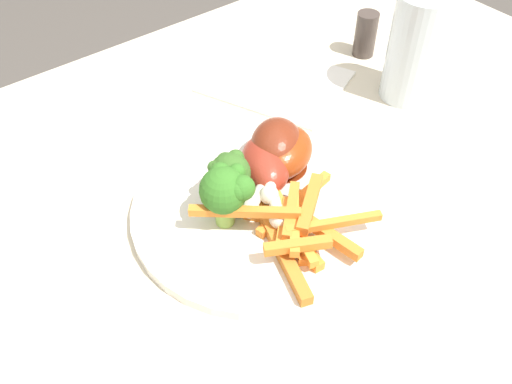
# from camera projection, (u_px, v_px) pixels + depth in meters

# --- Properties ---
(dining_table) EXTENTS (1.20, 0.65, 0.75)m
(dining_table) POSITION_uv_depth(u_px,v_px,m) (204.00, 268.00, 0.67)
(dining_table) COLOR beige
(dining_table) RESTS_ON ground_plane
(dinner_plate) EXTENTS (0.25, 0.25, 0.01)m
(dinner_plate) POSITION_uv_depth(u_px,v_px,m) (256.00, 210.00, 0.56)
(dinner_plate) COLOR white
(dinner_plate) RESTS_ON dining_table
(broccoli_floret_front) EXTENTS (0.04, 0.04, 0.06)m
(broccoli_floret_front) POSITION_uv_depth(u_px,v_px,m) (229.00, 173.00, 0.54)
(broccoli_floret_front) COLOR #88A156
(broccoli_floret_front) RESTS_ON dinner_plate
(broccoli_floret_middle) EXTENTS (0.05, 0.05, 0.07)m
(broccoli_floret_middle) POSITION_uv_depth(u_px,v_px,m) (228.00, 190.00, 0.51)
(broccoli_floret_middle) COLOR #8FBB4E
(broccoli_floret_middle) RESTS_ON dinner_plate
(carrot_fries_pile) EXTENTS (0.16, 0.14, 0.03)m
(carrot_fries_pile) POSITION_uv_depth(u_px,v_px,m) (294.00, 225.00, 0.52)
(carrot_fries_pile) COLOR orange
(carrot_fries_pile) RESTS_ON dinner_plate
(chicken_drumstick_near) EXTENTS (0.13, 0.09, 0.04)m
(chicken_drumstick_near) POSITION_uv_depth(u_px,v_px,m) (282.00, 155.00, 0.58)
(chicken_drumstick_near) COLOR #63200A
(chicken_drumstick_near) RESTS_ON dinner_plate
(chicken_drumstick_far) EXTENTS (0.09, 0.12, 0.04)m
(chicken_drumstick_far) POSITION_uv_depth(u_px,v_px,m) (266.00, 167.00, 0.57)
(chicken_drumstick_far) COLOR maroon
(chicken_drumstick_far) RESTS_ON dinner_plate
(chicken_drumstick_extra) EXTENTS (0.11, 0.10, 0.05)m
(chicken_drumstick_extra) POSITION_uv_depth(u_px,v_px,m) (276.00, 148.00, 0.58)
(chicken_drumstick_extra) COLOR #4E180D
(chicken_drumstick_extra) RESTS_ON dinner_plate
(water_glass) EXTENTS (0.07, 0.07, 0.14)m
(water_glass) POSITION_uv_depth(u_px,v_px,m) (416.00, 48.00, 0.66)
(water_glass) COLOR silver
(water_glass) RESTS_ON dining_table
(napkin) EXTENTS (0.20, 0.21, 0.00)m
(napkin) POSITION_uv_depth(u_px,v_px,m) (276.00, 82.00, 0.73)
(napkin) COLOR white
(napkin) RESTS_ON dining_table
(pepper_shaker) EXTENTS (0.03, 0.03, 0.06)m
(pepper_shaker) POSITION_uv_depth(u_px,v_px,m) (366.00, 34.00, 0.76)
(pepper_shaker) COLOR #423833
(pepper_shaker) RESTS_ON dining_table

